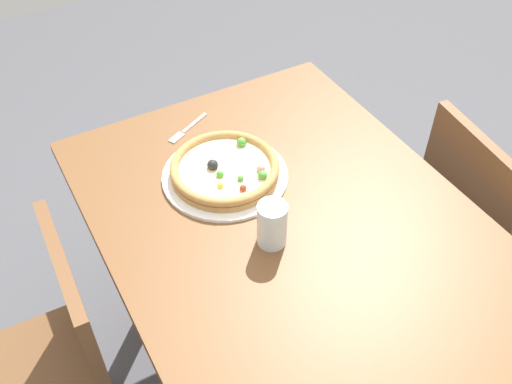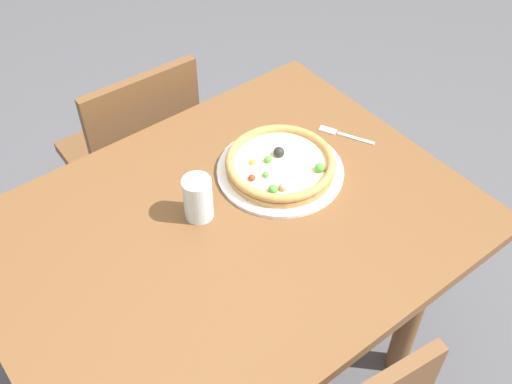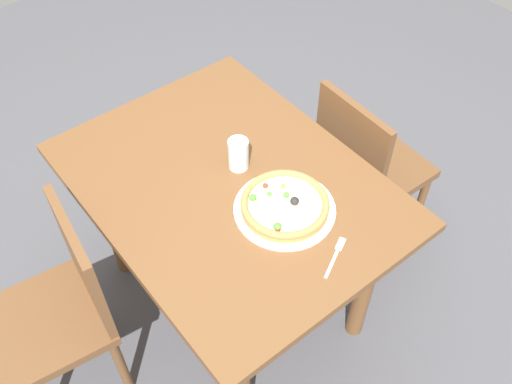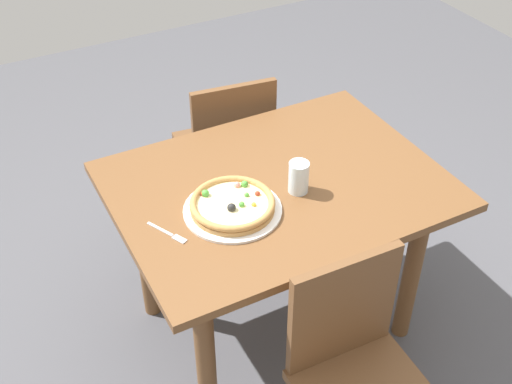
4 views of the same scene
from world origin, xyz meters
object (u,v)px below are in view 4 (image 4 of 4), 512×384
Objects in this scene: fork at (170,234)px; pizza at (232,204)px; chair_near at (227,148)px; drinking_glass at (299,177)px; plate at (233,210)px; chair_far at (358,373)px; dining_table at (277,208)px.

pizza is at bearing 65.71° from fork.
chair_near is 7.18× the size of drinking_glass.
pizza reaches higher than plate.
chair_far is (0.18, 1.33, 0.00)m from chair_near.
dining_table is 9.92× the size of drinking_glass.
pizza is (0.15, -0.59, 0.32)m from chair_far.
chair_far is 0.76m from fork.
plate is at bearing 72.13° from pizza.
pizza is 0.24m from fork.
chair_far is 2.52× the size of plate.
dining_table is at bearing -94.47° from chair_far.
fork is (0.46, 0.08, 0.13)m from dining_table.
fork is (0.24, 0.01, -0.03)m from pizza.
drinking_glass is at bearing 118.10° from dining_table.
plate is at bearing -74.38° from chair_far.
dining_table is 1.38× the size of chair_far.
drinking_glass is (-0.26, 0.00, 0.05)m from plate.
chair_near is 1.00× the size of chair_far.
plate is at bearing 65.52° from fork.
drinking_glass reaches higher than fork.
dining_table is 4.03× the size of pizza.
plate is 0.26m from drinking_glass.
chair_near is 1.34m from chair_far.
drinking_glass is at bearing 178.75° from pizza.
dining_table is 0.69m from chair_far.
drinking_glass reaches higher than dining_table.
pizza reaches higher than fork.
drinking_glass is (-0.26, 0.01, 0.03)m from pizza.
pizza is 0.26m from drinking_glass.
plate is 0.24m from fork.
pizza is at bearing -106.69° from chair_near.
chair_near is 0.86m from pizza.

